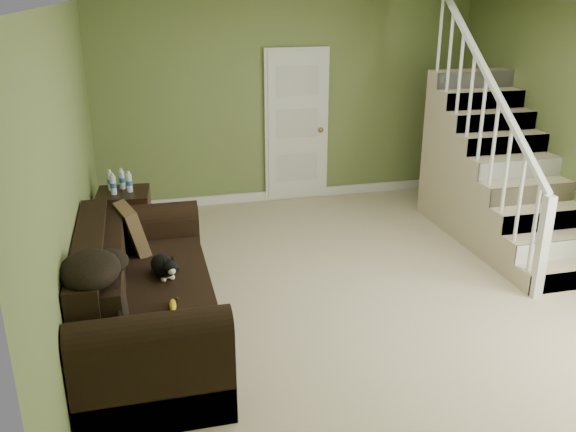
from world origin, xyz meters
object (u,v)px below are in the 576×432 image
sofa (142,301)px  side_table (125,219)px  cat (164,267)px  banana (173,305)px

sofa → side_table: (-0.14, 2.00, -0.02)m
sofa → cat: sofa is taller
sofa → cat: (0.19, 0.09, 0.24)m
cat → side_table: bearing=84.3°
side_table → cat: bearing=-80.2°
cat → banana: (0.03, -0.55, -0.07)m
side_table → cat: (0.33, -1.92, 0.26)m
side_table → banana: 2.50m
cat → sofa: bearing=-170.3°
sofa → banana: bearing=-64.1°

